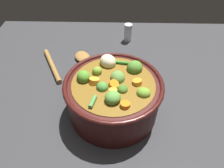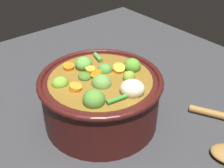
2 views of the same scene
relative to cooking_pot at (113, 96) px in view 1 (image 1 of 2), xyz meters
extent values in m
plane|color=#2D2D30|center=(0.00, 0.00, -0.06)|extent=(1.10, 1.10, 0.00)
cylinder|color=#38110F|center=(0.00, 0.00, -0.01)|extent=(0.25, 0.25, 0.11)
torus|color=#38110F|center=(0.00, 0.00, 0.05)|extent=(0.27, 0.27, 0.01)
cylinder|color=brown|center=(0.00, 0.00, 0.00)|extent=(0.22, 0.22, 0.11)
ellipsoid|color=#558F39|center=(-0.06, 0.00, 0.06)|extent=(0.05, 0.05, 0.03)
ellipsoid|color=#4C7D2B|center=(0.06, -0.06, 0.06)|extent=(0.06, 0.06, 0.04)
ellipsoid|color=#5C873A|center=(0.02, -0.01, 0.05)|extent=(0.05, 0.05, 0.04)
ellipsoid|color=olive|center=(0.04, 0.05, 0.06)|extent=(0.02, 0.03, 0.03)
ellipsoid|color=olive|center=(-0.04, -0.08, 0.05)|extent=(0.04, 0.04, 0.03)
ellipsoid|color=#406922|center=(-0.02, -0.02, 0.05)|extent=(0.03, 0.03, 0.02)
ellipsoid|color=#468534|center=(-0.02, 0.03, 0.05)|extent=(0.04, 0.04, 0.03)
ellipsoid|color=#4C8927|center=(0.01, 0.08, 0.06)|extent=(0.05, 0.05, 0.03)
cylinder|color=orange|center=(0.00, -0.06, 0.05)|extent=(0.04, 0.04, 0.02)
cylinder|color=orange|center=(-0.04, 0.00, 0.05)|extent=(0.03, 0.02, 0.02)
cylinder|color=orange|center=(-0.01, 0.00, 0.05)|extent=(0.04, 0.04, 0.03)
cylinder|color=orange|center=(0.00, 0.05, 0.05)|extent=(0.04, 0.04, 0.03)
cylinder|color=orange|center=(-0.08, -0.03, 0.05)|extent=(0.03, 0.03, 0.02)
ellipsoid|color=beige|center=(0.08, 0.02, 0.06)|extent=(0.07, 0.07, 0.04)
cylinder|color=#337B29|center=(0.08, -0.02, 0.05)|extent=(0.02, 0.04, 0.01)
cylinder|color=#49893F|center=(-0.07, 0.05, 0.06)|extent=(0.04, 0.02, 0.01)
ellipsoid|color=olive|center=(0.25, 0.13, -0.05)|extent=(0.09, 0.08, 0.02)
cylinder|color=olive|center=(0.20, 0.23, -0.05)|extent=(0.19, 0.11, 0.02)
cylinder|color=silver|center=(0.39, -0.05, -0.03)|extent=(0.03, 0.03, 0.06)
cylinder|color=#B7B7BC|center=(0.39, -0.05, 0.00)|extent=(0.03, 0.03, 0.01)
camera|label=1|loc=(-0.39, -0.01, 0.42)|focal=32.94mm
camera|label=2|loc=(0.41, -0.31, 0.38)|focal=46.78mm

